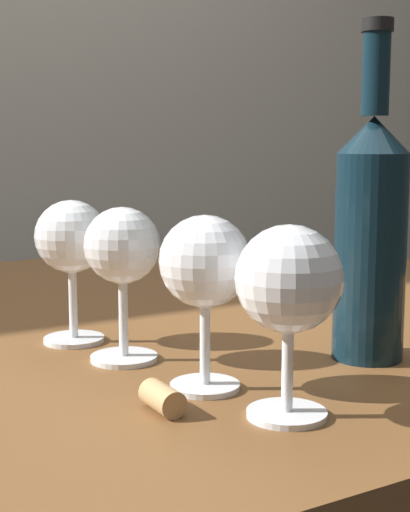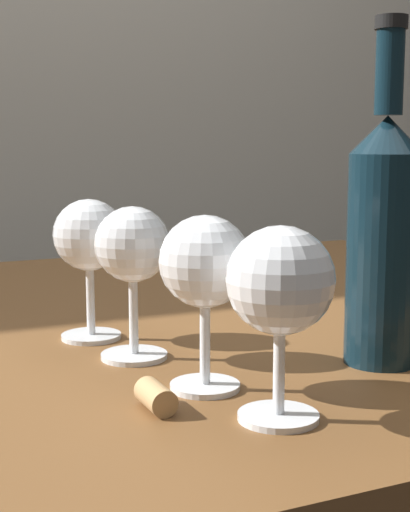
# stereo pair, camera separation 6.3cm
# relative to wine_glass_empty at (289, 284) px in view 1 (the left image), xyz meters

# --- Properties ---
(dining_table) EXTENTS (1.38, 0.99, 0.75)m
(dining_table) POSITION_rel_wine_glass_empty_xyz_m (-0.03, 0.37, -0.19)
(dining_table) COLOR brown
(dining_table) RESTS_ON ground_plane
(wine_glass_empty) EXTENTS (0.08, 0.08, 0.15)m
(wine_glass_empty) POSITION_rel_wine_glass_empty_xyz_m (0.00, 0.00, 0.00)
(wine_glass_empty) COLOR white
(wine_glass_empty) RESTS_ON dining_table
(wine_glass_amber) EXTENTS (0.08, 0.08, 0.15)m
(wine_glass_amber) POSITION_rel_wine_glass_empty_xyz_m (-0.02, 0.09, 0.00)
(wine_glass_amber) COLOR white
(wine_glass_amber) RESTS_ON dining_table
(wine_glass_white) EXTENTS (0.07, 0.07, 0.15)m
(wine_glass_white) POSITION_rel_wine_glass_empty_xyz_m (-0.05, 0.20, 0.00)
(wine_glass_white) COLOR white
(wine_glass_white) RESTS_ON dining_table
(wine_glass_cabernet) EXTENTS (0.08, 0.08, 0.15)m
(wine_glass_cabernet) POSITION_rel_wine_glass_empty_xyz_m (-0.06, 0.29, 0.00)
(wine_glass_cabernet) COLOR white
(wine_glass_cabernet) RESTS_ON dining_table
(wine_bottle) EXTENTS (0.07, 0.07, 0.32)m
(wine_bottle) POSITION_rel_wine_glass_empty_xyz_m (0.16, 0.09, 0.02)
(wine_bottle) COLOR #0F232D
(wine_bottle) RESTS_ON dining_table
(cork) EXTENTS (0.02, 0.04, 0.02)m
(cork) POSITION_rel_wine_glass_empty_xyz_m (-0.08, 0.06, -0.09)
(cork) COLOR tan
(cork) RESTS_ON dining_table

